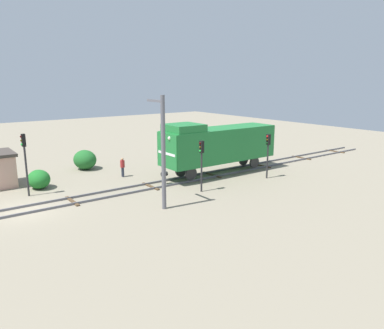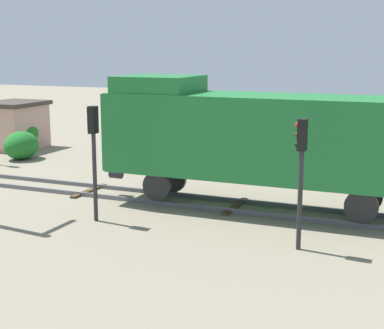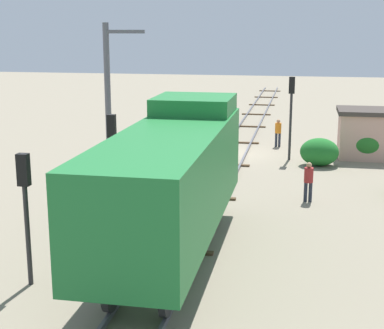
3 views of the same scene
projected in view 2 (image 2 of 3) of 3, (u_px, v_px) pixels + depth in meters
The scene contains 8 objects.
locomotive at pixel (253, 134), 20.83m from camera, with size 2.90×11.60×4.60m.
traffic_signal_mid at pixel (93, 142), 19.46m from camera, with size 0.32×0.34×3.90m.
traffic_signal_far at pixel (301, 159), 16.63m from camera, with size 0.32×0.34×3.82m.
worker_by_signal at pixel (131, 151), 27.72m from camera, with size 0.38×0.38×1.70m.
relay_hut at pixel (15, 125), 34.22m from camera, with size 3.50×2.90×2.74m.
bush_near at pixel (21, 145), 30.91m from camera, with size 2.03×1.66×1.48m, color #1E6B26.
bush_mid at pixel (19, 133), 34.03m from camera, with size 2.53×2.07×1.84m, color #256E26.
bush_far at pixel (147, 137), 32.64m from camera, with size 2.51×2.05×1.83m, color #1F5F26.
Camera 2 is at (19.87, 22.32, 5.76)m, focal length 55.00 mm.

